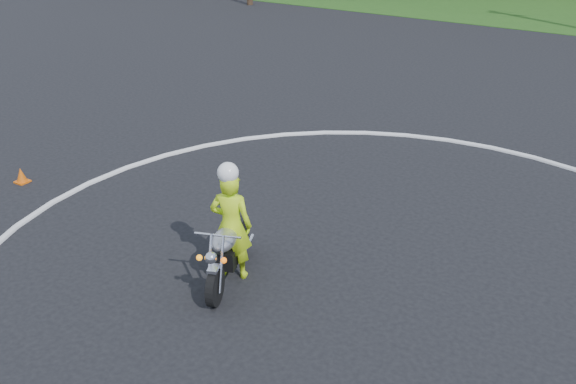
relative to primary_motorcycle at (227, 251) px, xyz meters
The scene contains 3 objects.
course_markings 4.67m from the primary_motorcycle, 32.82° to the left, with size 19.05×19.05×0.12m.
primary_motorcycle is the anchor object (origin of this frame).
rider_primary_grp 0.42m from the primary_motorcycle, 96.59° to the left, with size 0.71×0.59×1.83m.
Camera 1 is at (3.25, -4.38, 5.27)m, focal length 40.00 mm.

